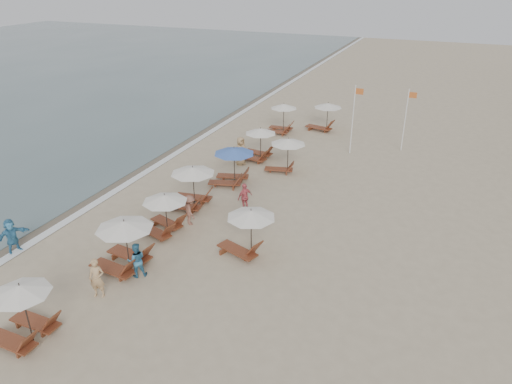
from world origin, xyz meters
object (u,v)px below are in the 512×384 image
at_px(lounger_station_2, 162,213).
at_px(beachgoer_far_b, 241,151).
at_px(beachgoer_mid_b, 190,210).
at_px(waterline_walker, 12,236).
at_px(inland_station_2, 324,115).
at_px(beachgoer_far_a, 245,197).
at_px(lounger_station_6, 281,119).
at_px(lounger_station_4, 231,165).
at_px(beachgoer_mid_a, 136,260).
at_px(flag_pole_near, 353,117).
at_px(inland_station_1, 285,151).
at_px(lounger_station_3, 190,187).
at_px(lounger_station_0, 22,314).
at_px(inland_station_0, 245,229).
at_px(lounger_station_5, 257,145).
at_px(lounger_station_1, 122,245).
at_px(beachgoer_near, 97,278).

xyz_separation_m(lounger_station_2, beachgoer_far_b, (-0.21, 9.71, -0.12)).
xyz_separation_m(beachgoer_mid_b, waterline_walker, (-6.21, -5.45, 0.04)).
xyz_separation_m(inland_station_2, beachgoer_far_a, (-0.11, -15.15, -0.50)).
relative_size(lounger_station_6, beachgoer_far_a, 1.55).
bearing_deg(lounger_station_2, beachgoer_mid_b, 58.10).
bearing_deg(lounger_station_2, beachgoer_far_b, 91.25).
distance_m(lounger_station_4, beachgoer_mid_a, 10.21).
xyz_separation_m(beachgoer_far_b, flag_pole_near, (6.28, 4.94, 1.71)).
xyz_separation_m(lounger_station_6, beachgoer_far_a, (2.82, -13.27, -0.35)).
bearing_deg(lounger_station_2, inland_station_1, 73.17).
bearing_deg(lounger_station_3, lounger_station_4, 78.17).
relative_size(lounger_station_0, inland_station_0, 0.89).
xyz_separation_m(lounger_station_3, lounger_station_5, (0.60, 8.02, -0.12)).
xyz_separation_m(lounger_station_1, lounger_station_5, (0.31, 14.30, -0.12)).
xyz_separation_m(beachgoer_far_b, waterline_walker, (-5.22, -13.89, -0.12)).
relative_size(waterline_walker, flag_pole_near, 0.35).
bearing_deg(beachgoer_near, inland_station_2, 65.73).
distance_m(lounger_station_5, inland_station_0, 11.98).
bearing_deg(waterline_walker, inland_station_2, -0.90).
relative_size(lounger_station_6, flag_pole_near, 0.51).
height_order(lounger_station_5, inland_station_2, lounger_station_5).
distance_m(inland_station_0, inland_station_1, 9.99).
distance_m(lounger_station_3, beachgoer_mid_a, 6.69).
bearing_deg(beachgoer_near, beachgoer_far_b, 73.84).
relative_size(beachgoer_far_a, flag_pole_near, 0.33).
bearing_deg(beachgoer_far_a, flag_pole_near, -168.97).
xyz_separation_m(inland_station_1, beachgoer_mid_a, (-1.89, -13.19, -0.66)).
bearing_deg(beachgoer_mid_a, inland_station_2, -134.83).
xyz_separation_m(inland_station_1, inland_station_2, (-0.05, 9.29, -0.17)).
bearing_deg(beachgoer_far_b, inland_station_1, -72.38).
relative_size(lounger_station_2, lounger_station_3, 0.91).
height_order(lounger_station_4, beachgoer_mid_b, lounger_station_4).
relative_size(lounger_station_2, beachgoer_near, 1.48).
xyz_separation_m(lounger_station_2, flag_pole_near, (6.07, 14.65, 1.59)).
bearing_deg(inland_station_0, beachgoer_far_a, 114.13).
xyz_separation_m(beachgoer_mid_a, beachgoer_far_b, (-1.22, 13.30, 0.16)).
distance_m(lounger_station_5, beachgoer_mid_b, 9.75).
distance_m(beachgoer_far_a, waterline_walker, 11.39).
relative_size(lounger_station_0, beachgoer_mid_b, 1.54).
relative_size(lounger_station_3, beachgoer_near, 1.62).
height_order(lounger_station_1, inland_station_1, lounger_station_1).
relative_size(inland_station_0, beachgoer_mid_b, 1.74).
height_order(lounger_station_4, beachgoer_far_a, lounger_station_4).
distance_m(lounger_station_2, lounger_station_3, 2.99).
bearing_deg(beachgoer_far_b, beachgoer_far_a, -134.07).
relative_size(lounger_station_1, lounger_station_6, 1.16).
relative_size(lounger_station_6, beachgoer_mid_b, 1.53).
bearing_deg(flag_pole_near, inland_station_1, -122.09).
bearing_deg(inland_station_2, beachgoer_mid_a, -94.69).
bearing_deg(inland_station_2, inland_station_0, -84.99).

